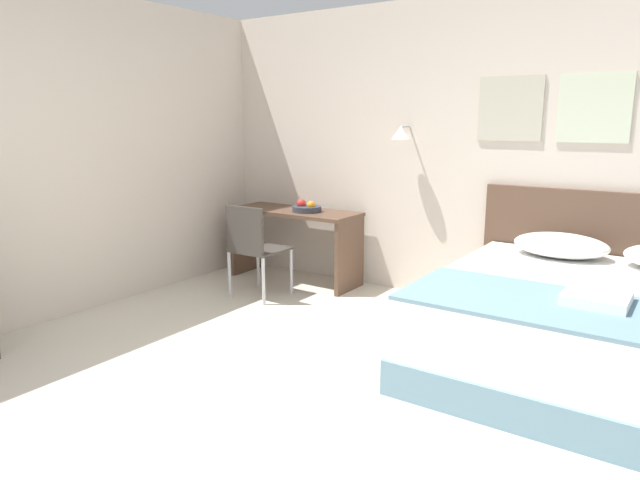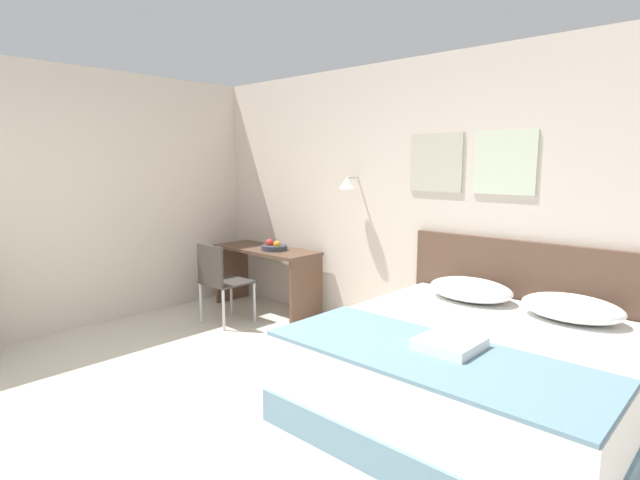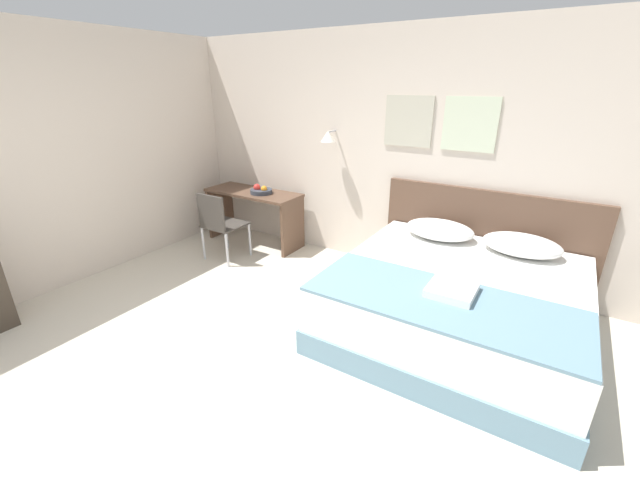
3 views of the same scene
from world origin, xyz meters
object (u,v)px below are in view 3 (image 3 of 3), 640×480
Objects in this scene: throw_blanket at (440,301)px; desk_chair at (219,221)px; headboard at (483,241)px; bed at (455,303)px; pillow_right at (522,245)px; folded_towel_near_foot at (452,289)px; desk at (254,206)px; fruit_bowl at (261,191)px; pillow_left at (439,230)px.

throw_blanket is 2.93m from desk_chair.
bed is at bearing -90.00° from headboard.
pillow_right is 1.18m from folded_towel_near_foot.
desk is 4.65× the size of fruit_bowl.
folded_towel_near_foot reaches higher than bed.
pillow_left reaches higher than throw_blanket.
fruit_bowl is (-2.78, 1.13, 0.12)m from folded_towel_near_foot.
folded_towel_near_foot is 3.01m from fruit_bowl.
bed is 0.56m from folded_towel_near_foot.
headboard reaches higher than throw_blanket.
fruit_bowl reaches higher than pillow_right.
fruit_bowl reaches higher than folded_towel_near_foot.
bed is 1.50× the size of desk.
headboard is at bearing 91.84° from folded_towel_near_foot.
folded_towel_near_foot is at bearing -22.06° from fruit_bowl.
pillow_right is at bearing 73.27° from throw_blanket.
pillow_left reaches higher than bed.
desk reaches higher than bed.
desk_chair is (-2.86, 0.03, 0.22)m from bed.
pillow_left is 1.95× the size of folded_towel_near_foot.
pillow_left is 2.38× the size of fruit_bowl.
headboard reaches higher than desk.
pillow_right is at bearing 0.09° from fruit_bowl.
desk_chair is (-2.91, 0.46, -0.14)m from folded_towel_near_foot.
throw_blanket is 1.45× the size of desk.
folded_towel_near_foot is 2.95m from desk_chair.
headboard is at bearing 5.78° from desk.
pillow_right is 3.12m from fruit_bowl.
bed is at bearing -13.94° from desk.
folded_towel_near_foot is 1.22× the size of fruit_bowl.
desk is at bearing 171.48° from fruit_bowl.
headboard is 1.45m from folded_towel_near_foot.
pillow_left is 1.33m from throw_blanket.
folded_towel_near_foot is at bearing -9.06° from desk_chair.
throw_blanket is (-0.38, -1.27, -0.08)m from pillow_right.
fruit_bowl is (-3.12, -0.00, 0.08)m from pillow_right.
pillow_left is 2.36m from fruit_bowl.
bed is 2.87m from desk_chair.
desk_chair is at bearing -86.73° from desk.
bed is 6.97× the size of fruit_bowl.
pillow_left and pillow_right have the same top height.
headboard is 1.59× the size of desk.
pillow_right is at bearing 0.00° from pillow_left.
desk_chair is at bearing -100.58° from fruit_bowl.
folded_towel_near_foot is at bearing -83.86° from bed.
desk is 0.69m from desk_chair.
fruit_bowl reaches higher than bed.
fruit_bowl is (-2.74, 0.70, 0.47)m from bed.
pillow_right is 3.32m from desk_chair.
bed is at bearing 96.14° from folded_towel_near_foot.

